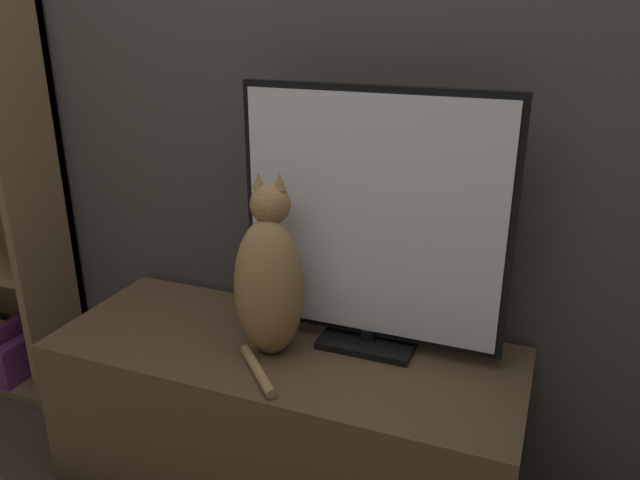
# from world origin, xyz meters

# --- Properties ---
(wall_back) EXTENTS (4.80, 0.05, 2.60)m
(wall_back) POSITION_xyz_m (0.00, 1.22, 1.30)
(wall_back) COLOR #47423D
(wall_back) RESTS_ON ground_plane
(tv_stand) EXTENTS (1.36, 0.53, 0.48)m
(tv_stand) POSITION_xyz_m (0.00, 0.92, 0.24)
(tv_stand) COLOR brown
(tv_stand) RESTS_ON ground_plane
(tv) EXTENTS (0.74, 0.16, 0.73)m
(tv) POSITION_xyz_m (0.22, 1.02, 0.85)
(tv) COLOR black
(tv) RESTS_ON tv_stand
(cat) EXTENTS (0.22, 0.32, 0.51)m
(cat) POSITION_xyz_m (-0.02, 0.89, 0.70)
(cat) COLOR #997547
(cat) RESTS_ON tv_stand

